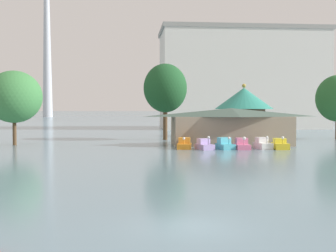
% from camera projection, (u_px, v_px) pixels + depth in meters
% --- Properties ---
extents(ground_plane, '(2000.00, 2000.00, 0.00)m').
position_uv_depth(ground_plane, '(191.00, 227.00, 17.25)').
color(ground_plane, slate).
extents(pedal_boat_orange, '(2.02, 2.78, 1.45)m').
position_uv_depth(pedal_boat_orange, '(184.00, 144.00, 51.43)').
color(pedal_boat_orange, orange).
rests_on(pedal_boat_orange, ground).
extents(pedal_boat_lavender, '(2.13, 2.82, 1.64)m').
position_uv_depth(pedal_boat_lavender, '(204.00, 145.00, 50.61)').
color(pedal_boat_lavender, '#B299D8').
rests_on(pedal_boat_lavender, ground).
extents(pedal_boat_cyan, '(2.10, 2.73, 1.55)m').
position_uv_depth(pedal_boat_cyan, '(225.00, 145.00, 50.85)').
color(pedal_boat_cyan, '#4CB7CC').
rests_on(pedal_boat_cyan, ground).
extents(pedal_boat_pink, '(1.72, 2.89, 1.54)m').
position_uv_depth(pedal_boat_pink, '(242.00, 145.00, 51.10)').
color(pedal_boat_pink, pink).
rests_on(pedal_boat_pink, ground).
extents(pedal_boat_white, '(1.69, 3.09, 1.61)m').
position_uv_depth(pedal_boat_white, '(263.00, 144.00, 51.46)').
color(pedal_boat_white, white).
rests_on(pedal_boat_white, ground).
extents(pedal_boat_yellow, '(1.78, 2.49, 1.59)m').
position_uv_depth(pedal_boat_yellow, '(280.00, 145.00, 50.87)').
color(pedal_boat_yellow, yellow).
rests_on(pedal_boat_yellow, ground).
extents(boathouse, '(16.53, 6.79, 4.85)m').
position_uv_depth(boathouse, '(231.00, 126.00, 56.69)').
color(boathouse, gray).
rests_on(boathouse, ground).
extents(green_roof_pavilion, '(10.06, 10.06, 9.09)m').
position_uv_depth(green_roof_pavilion, '(244.00, 108.00, 74.47)').
color(green_roof_pavilion, brown).
rests_on(green_roof_pavilion, ground).
extents(shoreline_tree_tall_left, '(7.20, 7.20, 9.72)m').
position_uv_depth(shoreline_tree_tall_left, '(14.00, 97.00, 56.07)').
color(shoreline_tree_tall_left, brown).
rests_on(shoreline_tree_tall_left, ground).
extents(shoreline_tree_mid, '(6.65, 6.65, 11.68)m').
position_uv_depth(shoreline_tree_mid, '(165.00, 88.00, 66.08)').
color(shoreline_tree_mid, brown).
rests_on(shoreline_tree_mid, ground).
extents(background_building_block, '(39.71, 16.82, 24.02)m').
position_uv_depth(background_building_block, '(241.00, 79.00, 105.55)').
color(background_building_block, silver).
rests_on(background_building_block, ground).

